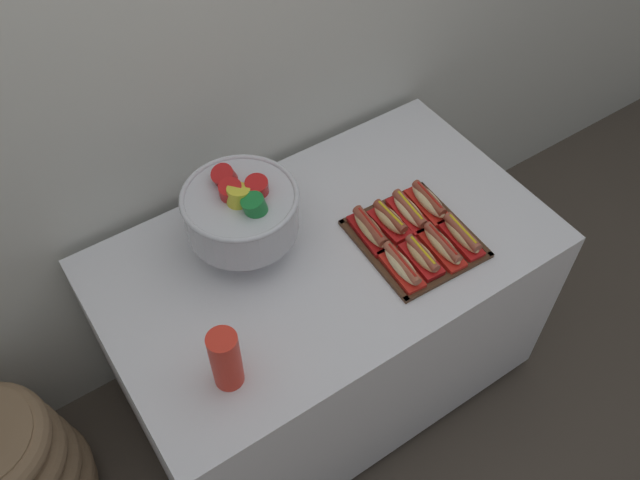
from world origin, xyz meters
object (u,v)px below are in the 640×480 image
at_px(hot_dog_5, 390,220).
at_px(punch_bowl, 242,210).
at_px(hot_dog_2, 442,246).
at_px(buffet_table, 325,317).
at_px(serving_tray, 414,239).
at_px(hot_dog_1, 422,256).
at_px(hot_dog_3, 462,235).
at_px(hot_dog_6, 409,211).
at_px(floor_vase, 10,474).
at_px(hot_dog_0, 401,266).
at_px(hot_dog_4, 370,229).
at_px(hot_dog_7, 428,202).
at_px(cup_stack, 226,359).

distance_m(hot_dog_5, punch_bowl, 0.47).
xyz_separation_m(hot_dog_2, hot_dog_5, (-0.07, 0.17, 0.00)).
distance_m(buffet_table, serving_tray, 0.47).
bearing_deg(hot_dog_2, hot_dog_1, 177.63).
xyz_separation_m(serving_tray, hot_dog_3, (0.11, -0.09, 0.03)).
xyz_separation_m(hot_dog_2, hot_dog_6, (0.01, 0.16, -0.00)).
xyz_separation_m(floor_vase, hot_dog_6, (1.40, -0.19, 0.56)).
relative_size(floor_vase, hot_dog_0, 6.38).
bearing_deg(hot_dog_4, buffet_table, 165.73).
distance_m(buffet_table, hot_dog_7, 0.55).
bearing_deg(hot_dog_2, cup_stack, -178.71).
height_order(hot_dog_4, hot_dog_7, hot_dog_4).
bearing_deg(hot_dog_0, hot_dog_7, 33.89).
distance_m(hot_dog_3, hot_dog_4, 0.28).
bearing_deg(hot_dog_0, hot_dog_2, -2.37).
xyz_separation_m(hot_dog_0, hot_dog_4, (0.01, 0.16, 0.00)).
distance_m(hot_dog_5, hot_dog_6, 0.08).
bearing_deg(hot_dog_6, hot_dog_0, -134.64).
bearing_deg(hot_dog_6, cup_stack, -166.34).
height_order(floor_vase, hot_dog_7, floor_vase).
bearing_deg(hot_dog_0, punch_bowl, 133.49).
bearing_deg(floor_vase, hot_dog_2, -14.17).
bearing_deg(hot_dog_3, hot_dog_0, 177.63).
height_order(hot_dog_0, hot_dog_2, same).
height_order(serving_tray, hot_dog_7, hot_dog_7).
height_order(hot_dog_0, hot_dog_6, hot_dog_0).
bearing_deg(hot_dog_0, cup_stack, -177.79).
bearing_deg(punch_bowl, hot_dog_0, -46.51).
distance_m(serving_tray, hot_dog_2, 0.10).
distance_m(buffet_table, hot_dog_4, 0.44).
xyz_separation_m(hot_dog_1, hot_dog_6, (0.08, 0.16, -0.00)).
distance_m(hot_dog_0, hot_dog_3, 0.23).
distance_m(hot_dog_5, cup_stack, 0.70).
bearing_deg(floor_vase, hot_dog_4, -8.23).
xyz_separation_m(hot_dog_1, punch_bowl, (-0.40, 0.35, 0.13)).
bearing_deg(punch_bowl, hot_dog_7, -18.79).
xyz_separation_m(hot_dog_2, hot_dog_3, (0.07, -0.00, 0.00)).
xyz_separation_m(serving_tray, hot_dog_1, (-0.04, -0.08, 0.03)).
xyz_separation_m(serving_tray, hot_dog_5, (-0.03, 0.08, 0.03)).
bearing_deg(hot_dog_6, hot_dog_4, 177.63).
height_order(serving_tray, hot_dog_0, hot_dog_0).
height_order(floor_vase, serving_tray, floor_vase).
bearing_deg(hot_dog_5, hot_dog_7, -2.37).
relative_size(hot_dog_0, hot_dog_4, 0.97).
bearing_deg(serving_tray, cup_stack, -171.89).
relative_size(serving_tray, punch_bowl, 1.09).
bearing_deg(hot_dog_7, hot_dog_0, -146.11).
bearing_deg(hot_dog_5, hot_dog_4, 177.63).
bearing_deg(hot_dog_7, hot_dog_1, -134.64).
relative_size(hot_dog_0, hot_dog_2, 0.96).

